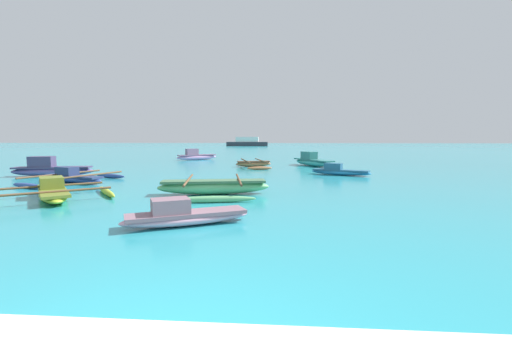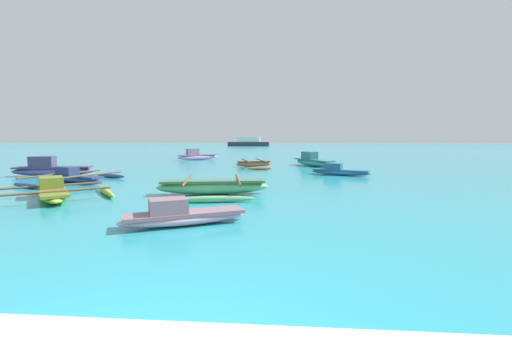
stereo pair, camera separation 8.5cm
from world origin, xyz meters
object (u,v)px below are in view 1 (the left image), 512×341
(moored_boat_6, at_px, (253,164))
(moored_boat_7, at_px, (339,171))
(moored_boat_1, at_px, (312,161))
(moored_boat_8, at_px, (196,156))
(moored_boat_2, at_px, (184,215))
(distant_ferry, at_px, (247,142))
(moored_boat_0, at_px, (73,177))
(moored_boat_5, at_px, (214,187))
(moored_boat_3, at_px, (53,192))
(moored_boat_4, at_px, (51,169))

(moored_boat_6, bearing_deg, moored_boat_7, -58.60)
(moored_boat_1, distance_m, moored_boat_8, 10.82)
(moored_boat_6, relative_size, moored_boat_8, 1.51)
(moored_boat_2, relative_size, moored_boat_8, 0.88)
(distant_ferry, bearing_deg, moored_boat_7, -79.98)
(moored_boat_0, bearing_deg, moored_boat_5, 0.73)
(moored_boat_8, bearing_deg, moored_boat_5, -113.88)
(moored_boat_2, distance_m, moored_boat_3, 5.65)
(moored_boat_0, xyz_separation_m, moored_boat_1, (10.81, 9.31, 0.12))
(moored_boat_0, height_order, moored_boat_7, moored_boat_0)
(moored_boat_8, bearing_deg, moored_boat_0, -135.74)
(moored_boat_0, height_order, distant_ferry, distant_ferry)
(moored_boat_2, height_order, moored_boat_3, moored_boat_3)
(distant_ferry, bearing_deg, moored_boat_6, -83.87)
(moored_boat_5, distance_m, moored_boat_7, 8.13)
(moored_boat_8, bearing_deg, moored_boat_6, -90.01)
(moored_boat_3, xyz_separation_m, moored_boat_5, (4.75, 1.25, 0.03))
(moored_boat_7, bearing_deg, moored_boat_2, -91.27)
(moored_boat_6, bearing_deg, moored_boat_5, -106.50)
(moored_boat_4, distance_m, moored_boat_8, 13.27)
(moored_boat_7, bearing_deg, moored_boat_1, 123.25)
(moored_boat_5, height_order, moored_boat_6, moored_boat_5)
(moored_boat_0, relative_size, moored_boat_2, 1.57)
(moored_boat_2, relative_size, moored_boat_4, 0.71)
(moored_boat_7, relative_size, moored_boat_8, 0.95)
(moored_boat_3, bearing_deg, moored_boat_7, 89.10)
(moored_boat_7, bearing_deg, moored_boat_8, 156.94)
(moored_boat_1, bearing_deg, moored_boat_6, -105.43)
(moored_boat_0, distance_m, moored_boat_6, 10.88)
(moored_boat_0, height_order, moored_boat_6, moored_boat_0)
(moored_boat_5, xyz_separation_m, moored_boat_6, (0.43, 10.90, -0.04))
(moored_boat_1, distance_m, moored_boat_6, 3.98)
(moored_boat_4, relative_size, moored_boat_8, 1.23)
(moored_boat_1, height_order, moored_boat_3, moored_boat_1)
(moored_boat_1, height_order, moored_boat_8, moored_boat_8)
(moored_boat_1, distance_m, moored_boat_3, 15.91)
(moored_boat_0, xyz_separation_m, moored_boat_5, (6.51, -2.53, 0.03))
(moored_boat_0, distance_m, moored_boat_2, 9.36)
(moored_boat_5, xyz_separation_m, moored_boat_8, (-4.99, 17.39, 0.09))
(moored_boat_1, relative_size, moored_boat_2, 1.42)
(moored_boat_0, relative_size, moored_boat_6, 0.91)
(distant_ferry, bearing_deg, moored_boat_2, -85.37)
(moored_boat_2, xyz_separation_m, moored_boat_8, (-5.15, 21.42, 0.13))
(moored_boat_5, bearing_deg, moored_boat_3, -175.37)
(moored_boat_6, bearing_deg, moored_boat_0, -143.88)
(moored_boat_5, height_order, moored_boat_7, moored_boat_7)
(moored_boat_0, relative_size, moored_boat_7, 1.45)
(moored_boat_4, xyz_separation_m, distant_ferry, (3.42, 62.45, 0.50))
(moored_boat_5, bearing_deg, moored_boat_7, 40.58)
(moored_boat_6, distance_m, distant_ferry, 56.63)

